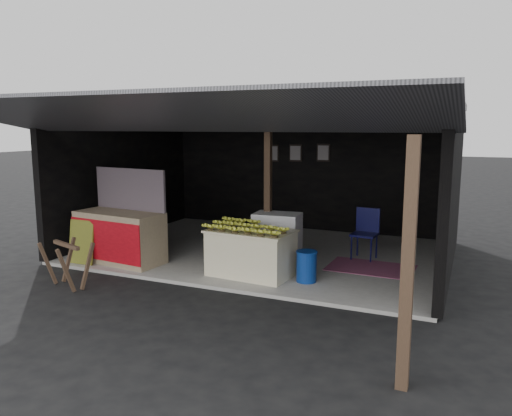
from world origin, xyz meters
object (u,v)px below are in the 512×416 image
at_px(banana_table, 251,253).
at_px(neighbor_stall, 120,234).
at_px(sawhorse, 67,260).
at_px(plastic_chair, 366,229).
at_px(water_barrel, 306,267).
at_px(white_crate, 277,238).

distance_m(banana_table, neighbor_stall, 2.61).
xyz_separation_m(banana_table, neighbor_stall, (-2.60, -0.19, 0.12)).
bearing_deg(sawhorse, neighbor_stall, 112.41).
xyz_separation_m(banana_table, plastic_chair, (1.56, 1.91, 0.18)).
relative_size(banana_table, water_barrel, 3.09).
distance_m(sawhorse, water_barrel, 3.86).
xyz_separation_m(banana_table, white_crate, (0.11, 0.93, 0.07)).
bearing_deg(water_barrel, neighbor_stall, -176.47).
xyz_separation_m(white_crate, water_barrel, (0.87, -0.90, -0.22)).
xyz_separation_m(neighbor_stall, sawhorse, (0.09, -1.44, -0.11)).
bearing_deg(white_crate, sawhorse, -139.99).
relative_size(sawhorse, water_barrel, 1.71).
xyz_separation_m(sawhorse, plastic_chair, (4.06, 3.54, 0.17)).
bearing_deg(plastic_chair, white_crate, -140.80).
xyz_separation_m(sawhorse, water_barrel, (3.48, 1.66, -0.16)).
bearing_deg(banana_table, plastic_chair, 54.93).
xyz_separation_m(banana_table, water_barrel, (0.98, 0.03, -0.15)).
bearing_deg(white_crate, plastic_chair, 29.74).
height_order(banana_table, sawhorse, banana_table).
height_order(white_crate, sawhorse, white_crate).
height_order(neighbor_stall, plastic_chair, neighbor_stall).
relative_size(banana_table, white_crate, 1.60).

